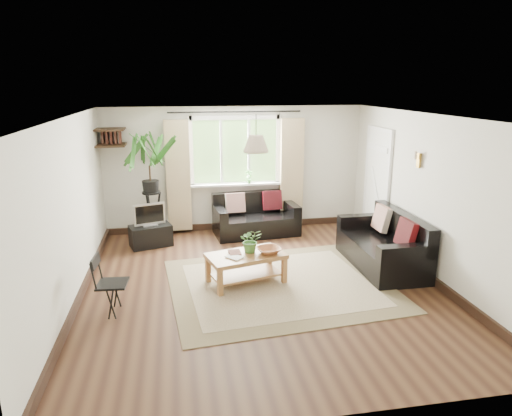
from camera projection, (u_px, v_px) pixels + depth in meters
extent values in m
plane|color=black|center=(261.00, 285.00, 6.58)|extent=(5.50, 5.50, 0.00)
plane|color=white|center=(261.00, 116.00, 5.94)|extent=(5.50, 5.50, 0.00)
cube|color=beige|center=(235.00, 169.00, 8.87)|extent=(5.00, 0.02, 2.40)
cube|color=beige|center=(324.00, 293.00, 3.65)|extent=(5.00, 0.02, 2.40)
cube|color=beige|center=(70.00, 214.00, 5.84)|extent=(0.02, 5.50, 2.40)
cube|color=beige|center=(429.00, 197.00, 6.68)|extent=(0.02, 5.50, 2.40)
cube|color=beige|center=(279.00, 284.00, 6.59)|extent=(3.31, 2.92, 0.02)
cube|color=silver|center=(377.00, 186.00, 8.34)|extent=(0.06, 0.96, 2.06)
imported|color=#3B6D2B|center=(251.00, 240.00, 6.58)|extent=(0.32, 0.28, 0.36)
imported|color=#9F5C36|center=(269.00, 250.00, 6.58)|extent=(0.40, 0.40, 0.08)
imported|color=white|center=(231.00, 259.00, 6.34)|extent=(0.28, 0.28, 0.02)
imported|color=#4F2A1F|center=(229.00, 253.00, 6.56)|extent=(0.18, 0.24, 0.02)
cube|color=black|center=(151.00, 236.00, 8.12)|extent=(0.80, 0.59, 0.38)
imported|color=#2D6023|center=(249.00, 177.00, 8.84)|extent=(0.14, 0.10, 0.27)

